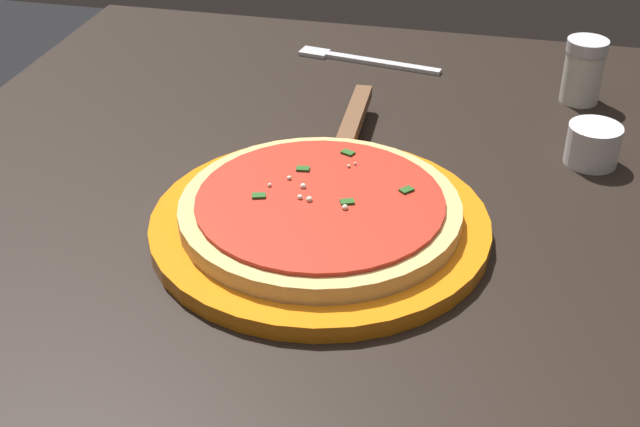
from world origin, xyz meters
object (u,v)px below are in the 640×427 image
Objects in this scene: cup_small_sauce at (593,145)px; fork at (360,60)px; pizza at (320,209)px; pizza_server at (349,135)px; serving_plate at (320,225)px; parmesan_shaker at (583,70)px.

cup_small_sauce reaches higher than fork.
pizza_server is at bearing -177.97° from pizza.
pizza is 0.30m from cup_small_sauce.
cup_small_sauce is at bearing 128.17° from pizza.
fork is at bearing -174.31° from serving_plate.
cup_small_sauce is at bearing 98.08° from pizza_server.
parmesan_shaker reaches higher than cup_small_sauce.
cup_small_sauce is 0.72× the size of parmesan_shaker.
parmesan_shaker is at bearing -176.60° from cup_small_sauce.
pizza is at bearing -51.83° from cup_small_sauce.
fork is (-0.39, -0.04, -0.02)m from pizza.
pizza_server is (-0.15, -0.01, -0.00)m from pizza.
cup_small_sauce is at bearing 3.40° from parmesan_shaker.
serving_plate is 0.02m from pizza.
pizza_server reaches higher than fork.
fork is at bearing -126.63° from cup_small_sauce.
pizza_server is 0.24m from fork.
fork is at bearing -172.02° from pizza_server.
pizza_server is 1.19× the size of fork.
pizza is at bearing -177.02° from serving_plate.
cup_small_sauce is 0.15m from parmesan_shaker.
pizza is 4.64× the size of cup_small_sauce.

